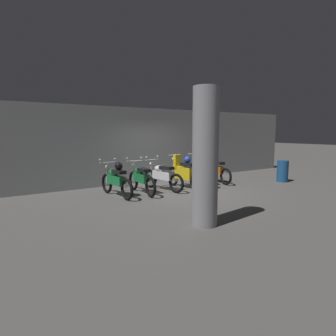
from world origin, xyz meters
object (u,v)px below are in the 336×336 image
object	(u,v)px
motorbike_slot_5	(215,170)
trash_bin	(283,171)
motorbike_slot_0	(116,180)
motorbike_slot_1	(141,178)
motorbike_slot_2	(162,176)
motorbike_slot_3	(183,172)
support_pillar	(205,158)
motorbike_slot_4	(201,170)

from	to	relation	value
motorbike_slot_5	trash_bin	xyz separation A→B (m)	(2.36, -1.41, -0.07)
motorbike_slot_0	motorbike_slot_5	size ratio (longest dim) A/B	1.00
motorbike_slot_1	motorbike_slot_2	world-z (taller)	same
motorbike_slot_2	trash_bin	xyz separation A→B (m)	(4.94, -1.25, -0.07)
motorbike_slot_1	trash_bin	size ratio (longest dim) A/B	2.29
motorbike_slot_3	support_pillar	distance (m)	4.23
motorbike_slot_1	motorbike_slot_5	bearing A→B (deg)	3.64
motorbike_slot_0	trash_bin	world-z (taller)	motorbike_slot_0
motorbike_slot_0	motorbike_slot_4	size ratio (longest dim) A/B	1.16
motorbike_slot_0	motorbike_slot_4	world-z (taller)	motorbike_slot_4
motorbike_slot_1	motorbike_slot_5	world-z (taller)	same
motorbike_slot_2	motorbike_slot_3	bearing A→B (deg)	-4.60
motorbike_slot_1	support_pillar	size ratio (longest dim) A/B	0.67
support_pillar	trash_bin	xyz separation A→B (m)	(6.16, 2.39, -1.03)
motorbike_slot_4	motorbike_slot_3	bearing A→B (deg)	-177.79
motorbike_slot_4	motorbike_slot_0	bearing A→B (deg)	179.92
motorbike_slot_4	support_pillar	xyz separation A→B (m)	(-2.94, -3.60, 0.89)
motorbike_slot_3	trash_bin	size ratio (longest dim) A/B	1.96
motorbike_slot_4	support_pillar	bearing A→B (deg)	-129.25
support_pillar	trash_bin	distance (m)	6.68
motorbike_slot_2	motorbike_slot_4	world-z (taller)	motorbike_slot_4
motorbike_slot_2	support_pillar	distance (m)	3.96
motorbike_slot_5	motorbike_slot_4	bearing A→B (deg)	-167.43
motorbike_slot_2	motorbike_slot_5	bearing A→B (deg)	3.46
motorbike_slot_2	support_pillar	xyz separation A→B (m)	(-1.22, -3.64, 0.97)
motorbike_slot_2	support_pillar	size ratio (longest dim) A/B	0.66
motorbike_slot_5	motorbike_slot_2	bearing A→B (deg)	-176.54
motorbike_slot_2	support_pillar	bearing A→B (deg)	-108.59
motorbike_slot_2	motorbike_slot_5	xyz separation A→B (m)	(2.58, 0.16, 0.00)
support_pillar	trash_bin	bearing A→B (deg)	21.18
motorbike_slot_3	support_pillar	xyz separation A→B (m)	(-2.08, -3.57, 0.89)
trash_bin	motorbike_slot_3	bearing A→B (deg)	163.84
motorbike_slot_0	motorbike_slot_5	world-z (taller)	same
motorbike_slot_0	trash_bin	xyz separation A→B (m)	(6.64, -1.22, -0.10)
motorbike_slot_2	support_pillar	world-z (taller)	support_pillar
motorbike_slot_2	motorbike_slot_3	size ratio (longest dim) A/B	1.16
motorbike_slot_0	motorbike_slot_2	size ratio (longest dim) A/B	1.01
motorbike_slot_3	motorbike_slot_1	bearing A→B (deg)	179.79
motorbike_slot_0	support_pillar	world-z (taller)	support_pillar
support_pillar	motorbike_slot_5	bearing A→B (deg)	44.94
motorbike_slot_2	motorbike_slot_3	distance (m)	0.86
motorbike_slot_0	motorbike_slot_5	bearing A→B (deg)	2.50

